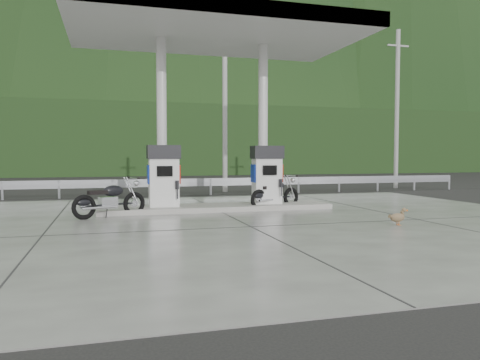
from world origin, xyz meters
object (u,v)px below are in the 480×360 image
object	(u,v)px
motorcycle_left	(110,200)
motorcycle_right	(275,194)
gas_pump_right	(267,175)
duck	(397,218)
gas_pump_left	(164,176)

from	to	relation	value
motorcycle_left	motorcycle_right	distance (m)	5.10
motorcycle_left	gas_pump_right	bearing A→B (deg)	-14.07
gas_pump_right	motorcycle_right	bearing A→B (deg)	3.29
gas_pump_right	motorcycle_right	xyz separation A→B (m)	(0.29, 0.02, -0.61)
gas_pump_right	motorcycle_left	xyz separation A→B (m)	(-4.74, -0.84, -0.59)
duck	gas_pump_right	bearing A→B (deg)	107.54
gas_pump_left	gas_pump_right	bearing A→B (deg)	0.00
gas_pump_left	motorcycle_right	world-z (taller)	gas_pump_left
gas_pump_right	motorcycle_left	bearing A→B (deg)	-169.94
motorcycle_left	motorcycle_right	world-z (taller)	motorcycle_left
gas_pump_left	gas_pump_right	size ratio (longest dim) A/B	1.00
gas_pump_right	duck	bearing A→B (deg)	-66.69
gas_pump_left	motorcycle_right	xyz separation A→B (m)	(3.49, 0.02, -0.61)
gas_pump_right	motorcycle_left	world-z (taller)	gas_pump_right
gas_pump_left	duck	size ratio (longest dim) A/B	3.72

